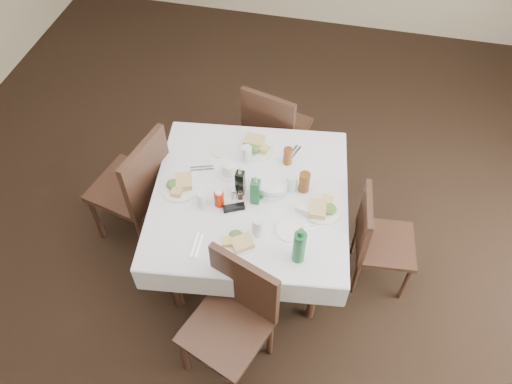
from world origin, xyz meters
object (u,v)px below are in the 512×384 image
water_n (247,154)px  bread_basket (272,185)px  chair_east (375,237)px  green_bottle (299,247)px  coffee_mug (229,170)px  chair_west (137,184)px  water_e (292,183)px  chair_north (273,127)px  water_w (202,199)px  oil_cruet_green (255,191)px  dining_table (250,201)px  chair_south (234,313)px  ketchup_bottle (219,198)px  water_s (258,227)px  oil_cruet_dark (240,182)px

water_n → bread_basket: 0.31m
chair_east → green_bottle: size_ratio=2.90×
water_n → coffee_mug: size_ratio=0.89×
chair_east → chair_west: 1.75m
water_n → water_e: 0.41m
green_bottle → chair_north: bearing=107.6°
water_w → chair_east: bearing=9.4°
chair_west → green_bottle: (1.26, -0.46, 0.30)m
chair_north → water_w: size_ratio=7.52×
bread_basket → green_bottle: 0.58m
bread_basket → oil_cruet_green: size_ratio=0.94×
dining_table → chair_south: chair_south is taller
dining_table → chair_west: size_ratio=1.42×
ketchup_bottle → chair_south: bearing=-67.9°
chair_south → coffee_mug: chair_south is taller
chair_east → water_n: water_n is taller
chair_east → water_w: (-1.17, -0.19, 0.33)m
chair_west → water_e: bearing=3.4°
water_s → water_w: bearing=161.3°
dining_table → oil_cruet_dark: 0.20m
dining_table → green_bottle: bearing=-46.5°
chair_north → oil_cruet_green: 1.00m
bread_basket → green_bottle: bearing=-62.0°
water_s → water_e: 0.43m
chair_west → water_e: 1.15m
water_s → water_w: water_s is taller
water_n → ketchup_bottle: ketchup_bottle is taller
water_w → bread_basket: bearing=30.1°
chair_south → coffee_mug: size_ratio=6.63×
oil_cruet_dark → oil_cruet_green: 0.13m
oil_cruet_dark → ketchup_bottle: size_ratio=1.71×
chair_west → water_w: 0.65m
chair_east → chair_west: bearing=179.8°
bread_basket → coffee_mug: (-0.31, 0.06, 0.01)m
chair_east → bread_basket: bearing=176.4°
water_n → water_e: (0.36, -0.19, -0.00)m
green_bottle → water_s: bearing=155.3°
chair_east → water_w: 1.23m
bread_basket → ketchup_bottle: size_ratio=1.68×
chair_south → chair_west: size_ratio=0.95×
bread_basket → ketchup_bottle: ketchup_bottle is taller
oil_cruet_dark → bread_basket: bearing=20.2°
water_n → oil_cruet_green: oil_cruet_green is taller
chair_east → green_bottle: 0.78m
chair_east → chair_north: bearing=136.3°
water_w → water_e: bearing=25.9°
bread_basket → oil_cruet_dark: oil_cruet_dark is taller
chair_west → bread_basket: 1.01m
water_w → oil_cruet_green: size_ratio=0.50×
bread_basket → green_bottle: green_bottle is taller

